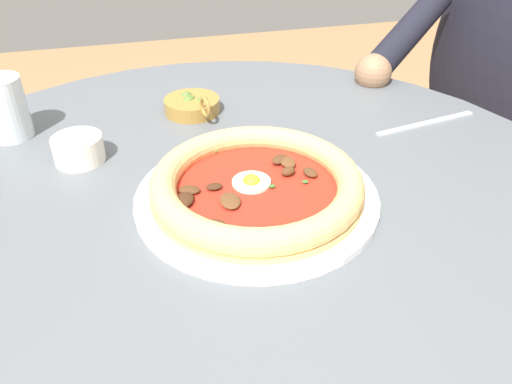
% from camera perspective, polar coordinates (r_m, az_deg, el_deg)
% --- Properties ---
extents(dining_table, '(1.01, 1.01, 0.73)m').
position_cam_1_polar(dining_table, '(0.72, -2.74, -9.41)').
color(dining_table, '#565B60').
rests_on(dining_table, ground).
extents(pizza_on_plate, '(0.31, 0.31, 0.04)m').
position_cam_1_polar(pizza_on_plate, '(0.63, 0.06, 0.56)').
color(pizza_on_plate, white).
rests_on(pizza_on_plate, dining_table).
extents(water_glass, '(0.07, 0.07, 0.09)m').
position_cam_1_polar(water_glass, '(0.86, -26.49, 8.11)').
color(water_glass, silver).
rests_on(water_glass, dining_table).
extents(ramekin_capers, '(0.07, 0.07, 0.04)m').
position_cam_1_polar(ramekin_capers, '(0.76, -19.52, 4.73)').
color(ramekin_capers, white).
rests_on(ramekin_capers, dining_table).
extents(olive_pan, '(0.09, 0.12, 0.05)m').
position_cam_1_polar(olive_pan, '(0.86, -7.22, 9.76)').
color(olive_pan, olive).
rests_on(olive_pan, dining_table).
extents(fork_utensil, '(0.19, 0.04, 0.00)m').
position_cam_1_polar(fork_utensil, '(0.87, 18.74, 7.41)').
color(fork_utensil, '#BCBCC1').
rests_on(fork_utensil, dining_table).
extents(diner_person, '(0.57, 0.43, 1.19)m').
position_cam_1_polar(diner_person, '(1.28, 24.82, 4.58)').
color(diner_person, '#282833').
rests_on(diner_person, ground).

